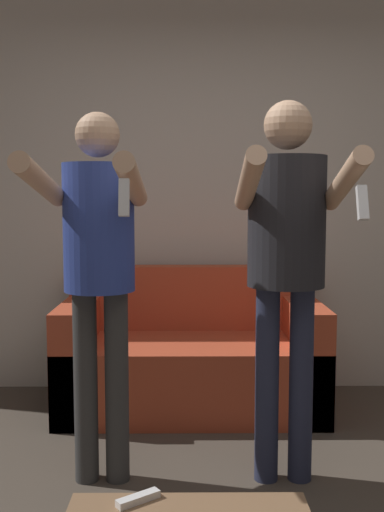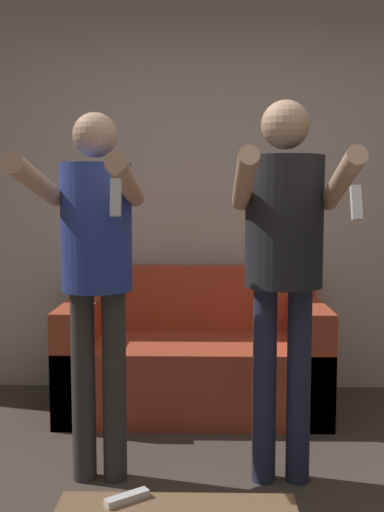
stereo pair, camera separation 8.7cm
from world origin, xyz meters
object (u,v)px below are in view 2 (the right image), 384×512
couch (194,360)px  person_standing_right (284,244)px  person_standing_left (96,253)px  remote_far (127,498)px

couch → person_standing_right: person_standing_right is taller
person_standing_left → remote_far: person_standing_left is taller
couch → remote_far: (-0.18, -1.84, 0.05)m
person_standing_left → remote_far: size_ratio=11.89×
remote_far → person_standing_right: bearing=54.1°
person_standing_right → remote_far: person_standing_right is taller
person_standing_right → couch: bearing=112.9°
couch → person_standing_left: size_ratio=0.95×
couch → person_standing_right: size_ratio=0.92×
person_standing_left → person_standing_right: size_ratio=0.97×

